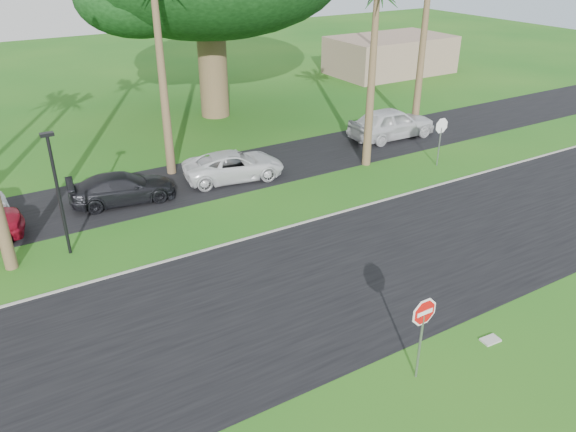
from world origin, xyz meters
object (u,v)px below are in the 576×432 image
(car_pickup, at_px, (392,123))
(car_dark, at_px, (123,188))
(stop_sign_near, at_px, (423,323))
(car_minivan, at_px, (234,166))
(stop_sign_far, at_px, (441,132))

(car_pickup, bearing_deg, car_dark, 94.37)
(stop_sign_near, xyz_separation_m, car_pickup, (12.29, 15.55, -0.88))
(car_minivan, bearing_deg, car_pickup, -76.12)
(stop_sign_far, bearing_deg, car_minivan, -21.11)
(stop_sign_far, xyz_separation_m, car_dark, (-14.99, 3.85, -1.12))
(car_minivan, bearing_deg, car_dark, 98.08)
(stop_sign_near, height_order, car_minivan, stop_sign_near)
(stop_sign_near, height_order, stop_sign_far, same)
(stop_sign_near, distance_m, car_dark, 15.30)
(car_minivan, height_order, car_pickup, car_pickup)
(car_dark, height_order, car_pickup, car_pickup)
(car_pickup, bearing_deg, car_minivan, 96.32)
(car_dark, xyz_separation_m, car_minivan, (5.33, -0.12, 0.01))
(stop_sign_far, relative_size, car_pickup, 0.50)
(car_minivan, bearing_deg, stop_sign_far, -101.71)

